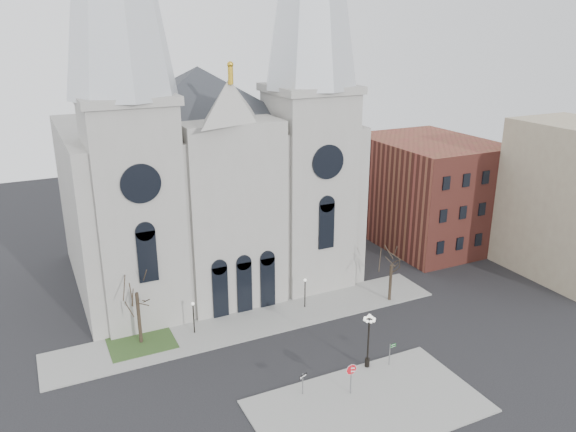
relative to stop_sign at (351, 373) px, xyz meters
name	(u,v)px	position (x,y,z in m)	size (l,w,h in m)	color
ground	(304,382)	(-2.58, 3.08, -2.06)	(160.00, 160.00, 0.00)	black
sidewalk_near	(368,406)	(0.42, -1.92, -1.99)	(18.00, 10.00, 0.14)	gray
sidewalk_far	(254,322)	(-2.58, 14.08, -1.99)	(40.00, 6.00, 0.14)	gray
grass_patch	(141,343)	(-13.58, 15.08, -1.97)	(6.00, 5.00, 0.18)	#2F4B20
cathedral	(208,121)	(-2.58, 25.94, 16.42)	(33.00, 26.66, 54.00)	#9B9891
bg_building_brick	(427,191)	(27.42, 25.08, 4.94)	(14.00, 18.00, 14.00)	brown
bg_building_tan	(573,201)	(35.42, 9.08, 6.94)	(10.00, 14.00, 18.00)	gray
tree_left	(136,290)	(-13.58, 15.08, 3.52)	(3.20, 3.20, 7.50)	black
tree_right	(392,263)	(12.42, 12.08, 2.40)	(3.20, 3.20, 6.00)	black
ped_lamp_left	(193,312)	(-8.58, 14.58, 0.27)	(0.32, 0.32, 3.26)	black
ped_lamp_right	(305,288)	(3.42, 14.58, 0.27)	(0.32, 0.32, 3.26)	black
stop_sign	(351,373)	(0.00, 0.00, 0.00)	(0.92, 0.40, 2.72)	slate
globe_lamp	(369,334)	(3.29, 2.58, 1.28)	(1.37, 1.37, 5.11)	black
one_way_sign	(303,380)	(-3.53, 1.57, -0.60)	(0.81, 0.33, 1.93)	slate
street_name_sign	(390,352)	(5.24, 1.96, -0.70)	(0.66, 0.09, 2.06)	slate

